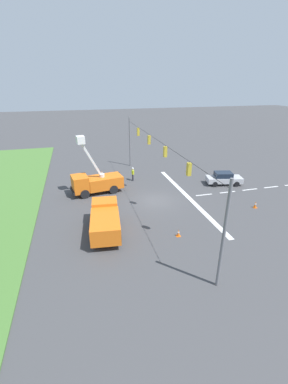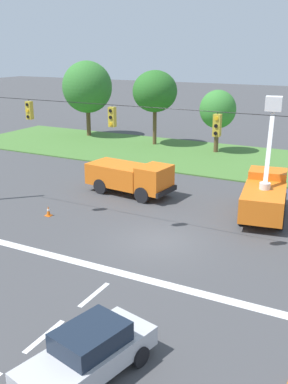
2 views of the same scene
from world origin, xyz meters
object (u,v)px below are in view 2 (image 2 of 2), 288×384
object	(u,v)px
tree_west	(155,91)
traffic_cone_foreground_right	(48,211)
tree_far_west	(87,87)
utility_truck_bucket_lift	(265,193)
tree_centre	(218,110)
sedan_silver	(89,352)
utility_truck_support_near	(130,176)

from	to	relation	value
tree_west	traffic_cone_foreground_right	xyz separation A→B (m)	(3.30, -20.41, -4.92)
tree_far_west	utility_truck_bucket_lift	bearing A→B (deg)	-34.46
utility_truck_bucket_lift	tree_centre	bearing A→B (deg)	118.60
tree_centre	sedan_silver	xyz separation A→B (m)	(6.35, -29.80, -3.15)
tree_west	utility_truck_support_near	world-z (taller)	tree_west
tree_far_west	utility_truck_support_near	xyz separation A→B (m)	(13.89, -15.53, -4.04)
utility_truck_support_near	tree_far_west	bearing A→B (deg)	131.80
utility_truck_support_near	tree_west	bearing A→B (deg)	110.50
sedan_silver	traffic_cone_foreground_right	distance (m)	13.75
tree_far_west	traffic_cone_foreground_right	xyz separation A→B (m)	(11.70, -21.28, -4.93)
tree_centre	traffic_cone_foreground_right	bearing A→B (deg)	-99.14
tree_west	traffic_cone_foreground_right	distance (m)	21.25
tree_west	traffic_cone_foreground_right	bearing A→B (deg)	-80.82
utility_truck_bucket_lift	utility_truck_support_near	distance (m)	8.75
tree_centre	utility_truck_support_near	distance (m)	14.48
tree_west	tree_far_west	bearing A→B (deg)	174.10
utility_truck_bucket_lift	sedan_silver	xyz separation A→B (m)	(-1.38, -15.62, -0.60)
tree_centre	sedan_silver	size ratio (longest dim) A/B	1.24
tree_centre	tree_west	bearing A→B (deg)	175.73
utility_truck_bucket_lift	utility_truck_support_near	bearing A→B (deg)	-179.99
tree_centre	utility_truck_bucket_lift	distance (m)	16.35
tree_centre	sedan_silver	bearing A→B (deg)	-77.98
sedan_silver	traffic_cone_foreground_right	xyz separation A→B (m)	(-9.55, 9.88, -0.49)
tree_centre	utility_truck_support_near	xyz separation A→B (m)	(-1.02, -14.18, -2.75)
utility_truck_bucket_lift	sedan_silver	distance (m)	15.69
tree_centre	utility_truck_support_near	size ratio (longest dim) A/B	0.94
traffic_cone_foreground_right	tree_centre	bearing A→B (deg)	80.86
tree_west	tree_centre	size ratio (longest dim) A/B	1.27
tree_west	utility_truck_bucket_lift	xyz separation A→B (m)	(14.23, -14.66, -3.83)
tree_west	tree_centre	xyz separation A→B (m)	(6.50, -0.49, -1.27)
tree_west	sedan_silver	world-z (taller)	tree_west
utility_truck_bucket_lift	tree_west	bearing A→B (deg)	134.14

